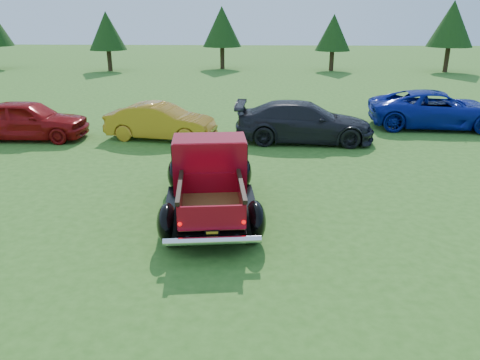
# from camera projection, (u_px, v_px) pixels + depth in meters

# --- Properties ---
(ground) EXTENTS (120.00, 120.00, 0.00)m
(ground) POSITION_uv_depth(u_px,v_px,m) (247.00, 231.00, 10.36)
(ground) COLOR #31621C
(ground) RESTS_ON ground
(tree_west) EXTENTS (2.94, 2.94, 4.60)m
(tree_west) POSITION_uv_depth(u_px,v_px,m) (107.00, 31.00, 37.04)
(tree_west) COLOR #332114
(tree_west) RESTS_ON ground
(tree_mid_left) EXTENTS (3.20, 3.20, 5.00)m
(tree_mid_left) POSITION_uv_depth(u_px,v_px,m) (222.00, 27.00, 38.45)
(tree_mid_left) COLOR #332114
(tree_mid_left) RESTS_ON ground
(tree_mid_right) EXTENTS (2.82, 2.82, 4.40)m
(tree_mid_right) POSITION_uv_depth(u_px,v_px,m) (333.00, 33.00, 37.29)
(tree_mid_right) COLOR #332114
(tree_mid_right) RESTS_ON ground
(tree_east) EXTENTS (3.46, 3.46, 5.40)m
(tree_east) POSITION_uv_depth(u_px,v_px,m) (452.00, 24.00, 36.21)
(tree_east) COLOR #332114
(tree_east) RESTS_ON ground
(pickup_truck) EXTENTS (2.74, 5.01, 1.79)m
(pickup_truck) POSITION_uv_depth(u_px,v_px,m) (210.00, 175.00, 11.35)
(pickup_truck) COLOR black
(pickup_truck) RESTS_ON ground
(show_car_red) EXTENTS (4.39, 1.80, 1.49)m
(show_car_red) POSITION_uv_depth(u_px,v_px,m) (28.00, 120.00, 17.60)
(show_car_red) COLOR #980D0E
(show_car_red) RESTS_ON ground
(show_car_yellow) EXTENTS (4.25, 2.06, 1.34)m
(show_car_yellow) POSITION_uv_depth(u_px,v_px,m) (161.00, 122.00, 17.63)
(show_car_yellow) COLOR #C18019
(show_car_yellow) RESTS_ON ground
(show_car_grey) EXTENTS (5.17, 2.27, 1.48)m
(show_car_grey) POSITION_uv_depth(u_px,v_px,m) (304.00, 122.00, 17.30)
(show_car_grey) COLOR black
(show_car_grey) RESTS_ON ground
(show_car_blue) EXTENTS (5.63, 2.90, 1.52)m
(show_car_blue) POSITION_uv_depth(u_px,v_px,m) (437.00, 109.00, 19.39)
(show_car_blue) COLOR navy
(show_car_blue) RESTS_ON ground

